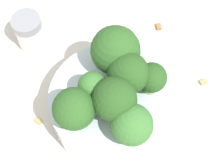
# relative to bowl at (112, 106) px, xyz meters

# --- Properties ---
(ground_plane) EXTENTS (3.00, 3.00, 0.00)m
(ground_plane) POSITION_rel_bowl_xyz_m (0.00, 0.00, -0.03)
(ground_plane) COLOR beige
(bowl) EXTENTS (0.15, 0.15, 0.05)m
(bowl) POSITION_rel_bowl_xyz_m (0.00, 0.00, 0.00)
(bowl) COLOR silver
(bowl) RESTS_ON ground_plane
(broccoli_floret_0) EXTENTS (0.05, 0.05, 0.06)m
(broccoli_floret_0) POSITION_rel_bowl_xyz_m (-0.02, -0.01, 0.06)
(broccoli_floret_0) COLOR #8EB770
(broccoli_floret_0) RESTS_ON bowl
(broccoli_floret_1) EXTENTS (0.06, 0.06, 0.07)m
(broccoli_floret_1) POSITION_rel_bowl_xyz_m (-0.01, -0.04, 0.06)
(broccoli_floret_1) COLOR #8EB770
(broccoli_floret_1) RESTS_ON bowl
(broccoli_floret_2) EXTENTS (0.05, 0.05, 0.06)m
(broccoli_floret_2) POSITION_rel_bowl_xyz_m (-0.00, 0.02, 0.06)
(broccoli_floret_2) COLOR #7A9E5B
(broccoli_floret_2) RESTS_ON bowl
(broccoli_floret_3) EXTENTS (0.05, 0.05, 0.05)m
(broccoli_floret_3) POSITION_rel_bowl_xyz_m (-0.02, 0.05, 0.05)
(broccoli_floret_3) COLOR #8EB770
(broccoli_floret_3) RESTS_ON bowl
(broccoli_floret_4) EXTENTS (0.03, 0.03, 0.05)m
(broccoli_floret_4) POSITION_rel_bowl_xyz_m (0.02, 0.00, 0.05)
(broccoli_floret_4) COLOR #7A9E5B
(broccoli_floret_4) RESTS_ON bowl
(broccoli_floret_5) EXTENTS (0.03, 0.03, 0.04)m
(broccoli_floret_5) POSITION_rel_bowl_xyz_m (-0.05, -0.01, 0.05)
(broccoli_floret_5) COLOR #8EB770
(broccoli_floret_5) RESTS_ON bowl
(broccoli_floret_6) EXTENTS (0.05, 0.05, 0.06)m
(broccoli_floret_6) POSITION_rel_bowl_xyz_m (0.04, 0.02, 0.06)
(broccoli_floret_6) COLOR #7A9E5B
(broccoli_floret_6) RESTS_ON bowl
(pepper_shaker) EXTENTS (0.04, 0.04, 0.06)m
(pepper_shaker) POSITION_rel_bowl_xyz_m (0.10, -0.12, 0.00)
(pepper_shaker) COLOR silver
(pepper_shaker) RESTS_ON ground_plane
(almond_crumb_0) EXTENTS (0.01, 0.01, 0.01)m
(almond_crumb_0) POSITION_rel_bowl_xyz_m (-0.13, -0.03, -0.02)
(almond_crumb_0) COLOR tan
(almond_crumb_0) RESTS_ON ground_plane
(almond_crumb_2) EXTENTS (0.01, 0.01, 0.01)m
(almond_crumb_2) POSITION_rel_bowl_xyz_m (0.09, -0.00, -0.02)
(almond_crumb_2) COLOR tan
(almond_crumb_2) RESTS_ON ground_plane
(almond_crumb_3) EXTENTS (0.01, 0.01, 0.01)m
(almond_crumb_3) POSITION_rel_bowl_xyz_m (-0.08, -0.13, -0.02)
(almond_crumb_3) COLOR olive
(almond_crumb_3) RESTS_ON ground_plane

